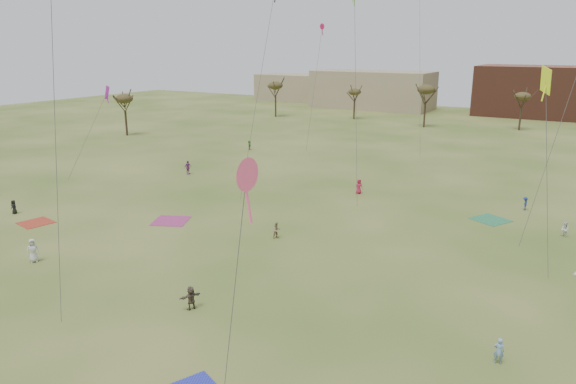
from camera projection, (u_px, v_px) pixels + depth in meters
The scene contains 18 objects.
ground at pixel (193, 316), 34.55m from camera, with size 260.00×260.00×0.00m, color #345319.
flyer_near_left at pixel (33, 250), 42.92m from camera, with size 0.95×0.62×1.95m, color silver.
spectator_fore_b at pixel (277, 230), 48.23m from camera, with size 0.74×0.58×1.52m, color #9D8564.
spectator_fore_c at pixel (191, 298), 35.24m from camera, with size 1.51×0.48×1.63m, color brown.
flyer_mid_a at pixel (14, 207), 55.23m from camera, with size 0.71×0.47×1.46m, color black.
flyer_mid_c at pixel (499, 351), 29.23m from camera, with size 0.56×0.37×1.54m, color #789DC8.
spectator_mid_d at pixel (188, 167), 71.89m from camera, with size 1.13×0.47×1.93m, color #9E429C.
spectator_mid_e at pixel (565, 230), 48.53m from camera, with size 0.69×0.54×1.43m, color white.
flyer_far_a at pixel (250, 145), 88.94m from camera, with size 1.42×0.45×1.53m, color #2B822D.
flyer_far_b at pixel (359, 186), 62.62m from camera, with size 0.86×0.56×1.77m, color #C22149.
flyer_far_c at pixel (525, 204), 56.48m from camera, with size 0.91×0.53×1.41m, color navy.
blanket_red at pixel (36, 223), 52.55m from camera, with size 2.86×2.86×0.03m, color #AC3622.
blanket_plum at pixel (171, 221), 53.12m from camera, with size 3.33×3.33×0.03m, color #A3326F.
blanket_olive at pixel (490, 220), 53.45m from camera, with size 3.10×3.10×0.03m, color #2D7E4F.
tree_line at pixel (460, 99), 99.40m from camera, with size 117.44×49.32×8.91m.
building_tan at pixel (372, 90), 145.55m from camera, with size 32.00×14.00×10.00m, color #937F60.
building_brick at pixel (534, 91), 129.54m from camera, with size 26.00×16.00×12.00m, color brown.
building_tan_west at pixel (291, 87), 166.49m from camera, with size 20.00×12.00×8.00m, color #937F60.
Camera 1 is at (21.35, -23.49, 17.01)m, focal length 33.23 mm.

